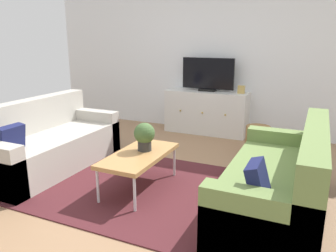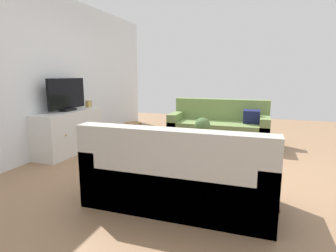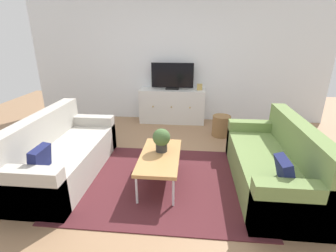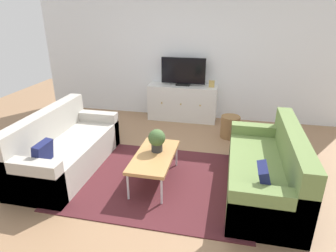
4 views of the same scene
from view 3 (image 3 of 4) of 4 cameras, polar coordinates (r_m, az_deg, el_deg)
The scene contains 11 objects.
ground_plane at distance 3.54m, azimuth -0.79°, elevation -11.28°, with size 10.00×10.00×0.00m, color #997251.
wall_back at distance 5.57m, azimuth 2.13°, elevation 15.22°, with size 6.40×0.12×2.70m, color white.
area_rug at distance 3.41m, azimuth -1.07°, elevation -12.52°, with size 2.50×1.90×0.01m, color #4C1E23.
couch_left_side at distance 3.74m, azimuth -23.57°, elevation -6.30°, with size 0.83×1.88×0.86m.
couch_right_side at distance 3.47m, azimuth 23.54°, elevation -8.43°, with size 0.83×1.88×0.86m.
coffee_table at distance 3.21m, azimuth -1.87°, elevation -7.14°, with size 0.50×1.02×0.41m.
potted_plant at distance 3.22m, azimuth -1.51°, elevation -2.99°, with size 0.23×0.23×0.31m.
tv_console at distance 5.49m, azimuth 0.96°, elevation 4.65°, with size 1.40×0.47×0.73m.
flat_screen_tv at distance 5.37m, azimuth 1.02°, elevation 11.30°, with size 0.89×0.16×0.56m.
mantel_clock at distance 5.37m, azimuth 7.24°, elevation 8.86°, with size 0.11×0.07×0.13m, color tan.
wicker_basket at distance 4.87m, azimuth 12.07°, elevation 0.05°, with size 0.34×0.34×0.40m, color olive.
Camera 3 is at (0.34, -2.99, 1.87)m, focal length 26.60 mm.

